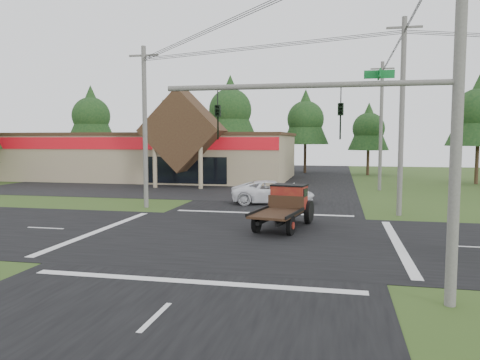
# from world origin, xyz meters

# --- Properties ---
(ground) EXTENTS (120.00, 120.00, 0.00)m
(ground) POSITION_xyz_m (0.00, 0.00, 0.00)
(ground) COLOR #324D1B
(ground) RESTS_ON ground
(road_ns) EXTENTS (12.00, 120.00, 0.02)m
(road_ns) POSITION_xyz_m (0.00, 0.00, 0.01)
(road_ns) COLOR black
(road_ns) RESTS_ON ground
(road_ew) EXTENTS (120.00, 12.00, 0.02)m
(road_ew) POSITION_xyz_m (0.00, 0.00, 0.01)
(road_ew) COLOR black
(road_ew) RESTS_ON ground
(parking_apron) EXTENTS (28.00, 14.00, 0.02)m
(parking_apron) POSITION_xyz_m (-14.00, 19.00, 0.01)
(parking_apron) COLOR black
(parking_apron) RESTS_ON ground
(cvs_building) EXTENTS (30.40, 18.20, 9.19)m
(cvs_building) POSITION_xyz_m (-15.70, 29.57, 2.78)
(cvs_building) COLOR tan
(cvs_building) RESTS_ON ground
(traffic_signal_mast) EXTENTS (8.12, 0.24, 7.00)m
(traffic_signal_mast) POSITION_xyz_m (5.82, -7.50, 4.43)
(traffic_signal_mast) COLOR #595651
(traffic_signal_mast) RESTS_ON ground
(utility_pole_nr) EXTENTS (2.00, 0.30, 11.00)m
(utility_pole_nr) POSITION_xyz_m (7.50, -7.50, 5.64)
(utility_pole_nr) COLOR #595651
(utility_pole_nr) RESTS_ON ground
(utility_pole_nw) EXTENTS (2.00, 0.30, 10.50)m
(utility_pole_nw) POSITION_xyz_m (-8.00, 8.00, 5.39)
(utility_pole_nw) COLOR #595651
(utility_pole_nw) RESTS_ON ground
(utility_pole_ne) EXTENTS (2.00, 0.30, 11.50)m
(utility_pole_ne) POSITION_xyz_m (8.00, 8.00, 5.89)
(utility_pole_ne) COLOR #595651
(utility_pole_ne) RESTS_ON ground
(utility_pole_n) EXTENTS (2.00, 0.30, 11.20)m
(utility_pole_n) POSITION_xyz_m (8.00, 22.00, 5.74)
(utility_pole_n) COLOR #595651
(utility_pole_n) RESTS_ON ground
(tree_row_a) EXTENTS (6.72, 6.72, 12.12)m
(tree_row_a) POSITION_xyz_m (-30.00, 40.00, 8.05)
(tree_row_a) COLOR #332316
(tree_row_a) RESTS_ON ground
(tree_row_b) EXTENTS (5.60, 5.60, 10.10)m
(tree_row_b) POSITION_xyz_m (-20.00, 42.00, 6.70)
(tree_row_b) COLOR #332316
(tree_row_b) RESTS_ON ground
(tree_row_c) EXTENTS (7.28, 7.28, 13.13)m
(tree_row_c) POSITION_xyz_m (-10.00, 41.00, 8.72)
(tree_row_c) COLOR #332316
(tree_row_c) RESTS_ON ground
(tree_row_d) EXTENTS (6.16, 6.16, 11.11)m
(tree_row_d) POSITION_xyz_m (0.00, 42.00, 7.38)
(tree_row_d) COLOR #332316
(tree_row_d) RESTS_ON ground
(tree_row_e) EXTENTS (5.04, 5.04, 9.09)m
(tree_row_e) POSITION_xyz_m (8.00, 40.00, 6.03)
(tree_row_e) COLOR #332316
(tree_row_e) RESTS_ON ground
(tree_side_ne) EXTENTS (6.16, 6.16, 11.11)m
(tree_side_ne) POSITION_xyz_m (18.00, 30.00, 7.38)
(tree_side_ne) COLOR #332316
(tree_side_ne) RESTS_ON ground
(antique_flatbed_truck) EXTENTS (2.94, 5.51, 2.19)m
(antique_flatbed_truck) POSITION_xyz_m (1.75, 2.54, 1.09)
(antique_flatbed_truck) COLOR #630E11
(antique_flatbed_truck) RESTS_ON ground
(white_pickup) EXTENTS (6.26, 3.91, 1.61)m
(white_pickup) POSITION_xyz_m (-0.06, 11.63, 0.81)
(white_pickup) COLOR white
(white_pickup) RESTS_ON ground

